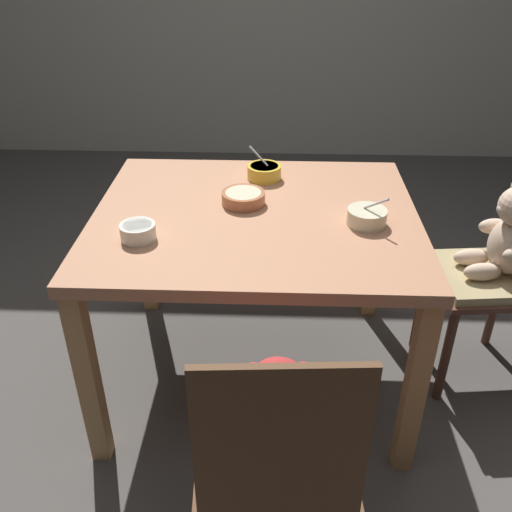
# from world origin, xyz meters

# --- Properties ---
(ground_plane) EXTENTS (5.20, 5.20, 0.04)m
(ground_plane) POSITION_xyz_m (0.00, 0.00, -0.02)
(ground_plane) COLOR #4F4B47
(dining_table) EXTENTS (1.14, 0.97, 0.75)m
(dining_table) POSITION_xyz_m (0.00, 0.00, 0.66)
(dining_table) COLOR #B57B58
(dining_table) RESTS_ON ground_plane
(teddy_chair_near_front) EXTENTS (0.43, 0.39, 0.92)m
(teddy_chair_near_front) POSITION_xyz_m (0.08, -0.84, 0.56)
(teddy_chair_near_front) COLOR brown
(teddy_chair_near_front) RESTS_ON ground_plane
(teddy_chair_near_right) EXTENTS (0.42, 0.41, 0.88)m
(teddy_chair_near_right) POSITION_xyz_m (0.92, 0.06, 0.55)
(teddy_chair_near_right) COLOR brown
(teddy_chair_near_right) RESTS_ON ground_plane
(porridge_bowl_terracotta_center) EXTENTS (0.16, 0.16, 0.05)m
(porridge_bowl_terracotta_center) POSITION_xyz_m (-0.05, 0.07, 0.77)
(porridge_bowl_terracotta_center) COLOR #B76D46
(porridge_bowl_terracotta_center) RESTS_ON dining_table
(porridge_bowl_cream_near_right) EXTENTS (0.13, 0.13, 0.12)m
(porridge_bowl_cream_near_right) POSITION_xyz_m (0.38, -0.07, 0.78)
(porridge_bowl_cream_near_right) COLOR beige
(porridge_bowl_cream_near_right) RESTS_ON dining_table
(porridge_bowl_yellow_far_center) EXTENTS (0.13, 0.13, 0.12)m
(porridge_bowl_yellow_far_center) POSITION_xyz_m (0.02, 0.30, 0.78)
(porridge_bowl_yellow_far_center) COLOR yellow
(porridge_bowl_yellow_far_center) RESTS_ON dining_table
(porridge_bowl_white_near_left) EXTENTS (0.11, 0.11, 0.05)m
(porridge_bowl_white_near_left) POSITION_xyz_m (-0.37, -0.20, 0.78)
(porridge_bowl_white_near_left) COLOR silver
(porridge_bowl_white_near_left) RESTS_ON dining_table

